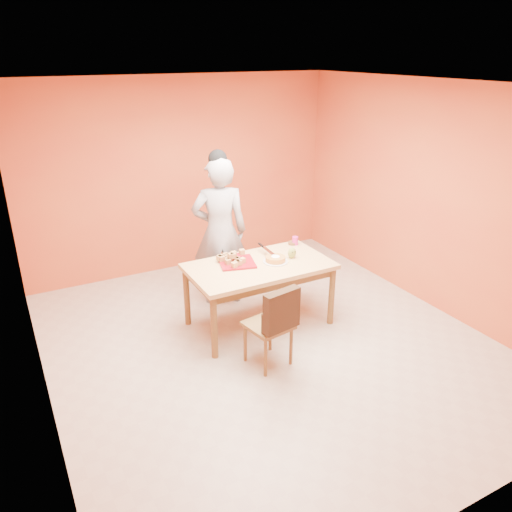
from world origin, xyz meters
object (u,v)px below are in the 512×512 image
dining_table (259,272)px  magenta_glass (295,241)px  red_dinner_plate (233,258)px  egg_ornament (292,253)px  person (220,232)px  sponge_cake (275,259)px  checker_tin (292,243)px  pastry_platter (237,263)px  dining_chair (269,324)px

dining_table → magenta_glass: (0.68, 0.32, 0.15)m
red_dinner_plate → egg_ornament: bearing=-27.2°
person → sponge_cake: (0.33, -0.79, -0.13)m
sponge_cake → checker_tin: bearing=39.2°
person → sponge_cake: 0.86m
egg_ornament → pastry_platter: bearing=168.0°
person → red_dinner_plate: bearing=102.4°
magenta_glass → pastry_platter: bearing=-168.4°
person → magenta_glass: (0.82, -0.43, -0.11)m
person → pastry_platter: bearing=101.3°
egg_ornament → magenta_glass: 0.43m
egg_ornament → magenta_glass: (0.26, 0.34, -0.01)m
dining_table → checker_tin: (0.66, 0.35, 0.11)m
pastry_platter → checker_tin: (0.87, 0.21, 0.01)m
dining_chair → checker_tin: (0.95, 1.11, 0.31)m
dining_table → red_dinner_plate: bearing=121.9°
sponge_cake → checker_tin: size_ratio=2.07×
dining_chair → red_dinner_plate: size_ratio=3.17×
dining_table → person: person is taller
magenta_glass → person: bearing=152.0°
egg_ornament → checker_tin: egg_ornament is taller
dining_table → sponge_cake: bearing=-8.0°
red_dinner_plate → checker_tin: checker_tin is taller
dining_table → magenta_glass: magenta_glass is taller
dining_chair → checker_tin: bearing=39.6°
red_dinner_plate → sponge_cake: size_ratio=1.25×
egg_ornament → checker_tin: bearing=59.1°
checker_tin → person: bearing=152.8°
pastry_platter → dining_chair: bearing=-95.6°
dining_table → dining_chair: bearing=-111.5°
sponge_cake → magenta_glass: (0.49, 0.35, 0.01)m
person → egg_ornament: 0.96m
red_dinner_plate → egg_ornament: 0.68m
dining_chair → dining_table: bearing=58.9°
person → sponge_cake: bearing=130.9°
dining_table → sponge_cake: 0.24m
sponge_cake → egg_ornament: 0.23m
dining_chair → sponge_cake: (0.49, 0.73, 0.33)m
person → checker_tin: 0.91m
egg_ornament → dining_chair: bearing=-132.1°
sponge_cake → magenta_glass: size_ratio=2.19×
pastry_platter → red_dinner_plate: pastry_platter is taller
dining_table → egg_ornament: egg_ornament is taller
pastry_platter → person: bearing=83.2°
pastry_platter → egg_ornament: bearing=-14.0°
pastry_platter → magenta_glass: (0.89, 0.18, 0.04)m
dining_table → person: size_ratio=0.86×
pastry_platter → sponge_cake: 0.44m
egg_ornament → checker_tin: (0.24, 0.36, -0.05)m
dining_table → egg_ornament: bearing=-2.0°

